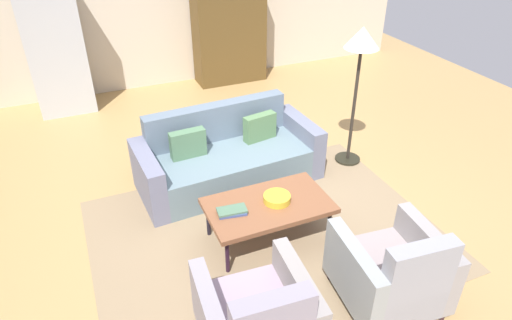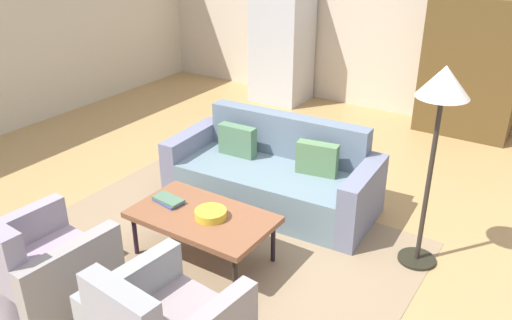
% 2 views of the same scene
% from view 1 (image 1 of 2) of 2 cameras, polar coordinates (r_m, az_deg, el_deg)
% --- Properties ---
extents(ground_plane, '(10.47, 10.47, 0.00)m').
position_cam_1_polar(ground_plane, '(5.12, 1.94, -5.30)').
color(ground_plane, '#AB8751').
extents(wall_back, '(8.72, 0.12, 2.80)m').
position_cam_1_polar(wall_back, '(8.05, -10.55, 19.20)').
color(wall_back, beige).
rests_on(wall_back, ground).
extents(area_rug, '(3.40, 2.60, 0.01)m').
position_cam_1_polar(area_rug, '(4.69, 1.23, -9.32)').
color(area_rug, '#8B7456').
rests_on(area_rug, ground).
extents(couch, '(2.15, 1.02, 0.86)m').
position_cam_1_polar(couch, '(5.37, -3.75, 0.34)').
color(couch, slate).
rests_on(couch, ground).
extents(coffee_table, '(1.20, 0.70, 0.43)m').
position_cam_1_polar(coffee_table, '(4.40, 1.55, -5.88)').
color(coffee_table, black).
rests_on(coffee_table, ground).
extents(armchair_right, '(0.87, 0.87, 0.88)m').
position_cam_1_polar(armchair_right, '(3.97, 16.91, -13.64)').
color(armchair_right, black).
rests_on(armchair_right, ground).
extents(fruit_bowl, '(0.26, 0.26, 0.07)m').
position_cam_1_polar(fruit_bowl, '(4.39, 2.66, -4.84)').
color(fruit_bowl, gold).
rests_on(fruit_bowl, coffee_table).
extents(book_stack, '(0.29, 0.20, 0.04)m').
position_cam_1_polar(book_stack, '(4.26, -3.05, -6.44)').
color(book_stack, '#3C4F87').
rests_on(book_stack, coffee_table).
extents(cabinet, '(1.20, 0.51, 1.80)m').
position_cam_1_polar(cabinet, '(8.08, -3.42, 16.04)').
color(cabinet, brown).
rests_on(cabinet, ground).
extents(refrigerator, '(0.80, 0.73, 1.85)m').
position_cam_1_polar(refrigerator, '(7.54, -23.83, 12.49)').
color(refrigerator, '#B7BABF').
rests_on(refrigerator, ground).
extents(floor_lamp, '(0.40, 0.40, 1.72)m').
position_cam_1_polar(floor_lamp, '(5.38, 13.07, 13.22)').
color(floor_lamp, black).
rests_on(floor_lamp, ground).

